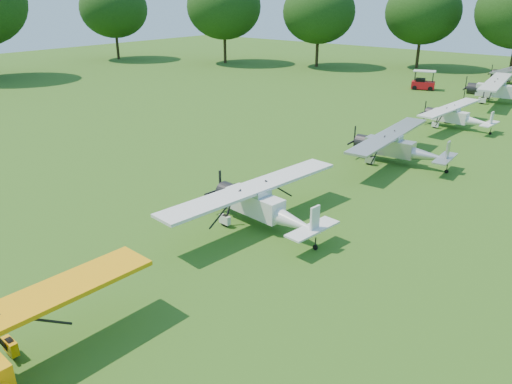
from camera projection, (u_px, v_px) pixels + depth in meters
ground at (242, 228)px, 23.63m from camera, size 160.00×160.00×0.00m
tree_belt at (315, 61)px, 18.65m from camera, size 137.36×130.27×14.52m
aircraft_3 at (262, 203)px, 23.39m from camera, size 6.65×10.57×2.07m
aircraft_4 at (397, 146)px, 32.08m from camera, size 6.59×10.49×2.07m
aircraft_5 at (456, 115)px, 40.53m from camera, size 5.87×9.36×1.84m
aircraft_6 at (502, 89)px, 49.50m from camera, size 7.61×12.08×2.37m
golf_cart at (423, 83)px, 56.68m from camera, size 2.80×2.17×2.11m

